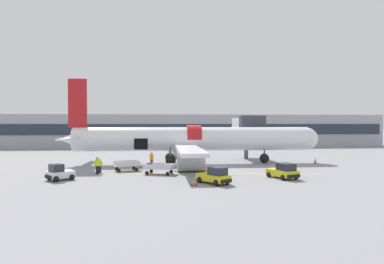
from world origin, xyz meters
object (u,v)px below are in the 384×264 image
baggage_tug_mid (59,173)px  ground_crew_loader_a (152,159)px  ground_crew_driver (97,165)px  baggage_tug_rear (214,176)px  ground_crew_loader_b (100,165)px  airplane (190,140)px  baggage_tug_lead (283,172)px  baggage_cart_loading (128,166)px  baggage_cart_queued (159,169)px

baggage_tug_mid → ground_crew_loader_a: (8.41, 8.76, 0.32)m
ground_crew_loader_a → ground_crew_driver: ground_crew_loader_a is taller
ground_crew_loader_a → ground_crew_driver: size_ratio=1.02×
baggage_tug_rear → ground_crew_loader_b: (-11.34, 7.85, 0.17)m
airplane → baggage_tug_mid: airplane is taller
baggage_tug_lead → baggage_tug_mid: 21.45m
airplane → baggage_tug_lead: bearing=-57.7°
baggage_tug_lead → baggage_tug_mid: bearing=177.6°
baggage_tug_lead → baggage_cart_loading: 17.04m
ground_crew_loader_b → baggage_cart_loading: bearing=22.9°
airplane → ground_crew_driver: size_ratio=18.93×
ground_crew_driver → baggage_cart_queued: bearing=-5.3°
baggage_tug_rear → ground_crew_loader_b: 13.79m
airplane → baggage_cart_loading: (-7.56, -6.05, -2.52)m
baggage_tug_lead → baggage_cart_queued: baggage_tug_lead is taller
baggage_tug_mid → baggage_cart_loading: baggage_tug_mid is taller
baggage_tug_mid → ground_crew_loader_b: bearing=57.7°
baggage_tug_rear → ground_crew_loader_a: ground_crew_loader_a is taller
baggage_tug_mid → baggage_tug_rear: (14.28, -3.20, 0.01)m
ground_crew_driver → baggage_tug_mid: bearing=-128.5°
airplane → baggage_tug_lead: size_ratio=9.59×
baggage_tug_mid → baggage_tug_lead: bearing=-2.4°
ground_crew_loader_a → baggage_tug_lead: bearing=-36.6°
ground_crew_driver → baggage_tug_rear: bearing=-30.7°
baggage_tug_rear → ground_crew_driver: bearing=149.3°
baggage_tug_mid → baggage_tug_rear: 14.63m
baggage_cart_loading → baggage_cart_queued: bearing=-38.9°
airplane → baggage_tug_lead: (8.08, -12.81, -2.43)m
ground_crew_loader_a → baggage_tug_mid: bearing=-133.8°
ground_crew_loader_a → ground_crew_driver: (-5.55, -5.17, -0.02)m
baggage_cart_queued → ground_crew_loader_a: size_ratio=2.24×
baggage_cart_loading → ground_crew_driver: ground_crew_driver is taller
baggage_cart_queued → baggage_tug_mid: bearing=-162.3°
baggage_tug_lead → baggage_cart_queued: 12.69m
baggage_tug_mid → ground_crew_loader_b: size_ratio=1.73×
baggage_cart_queued → ground_crew_loader_b: size_ratio=2.63×
baggage_tug_rear → ground_crew_loader_b: size_ratio=2.15×
ground_crew_loader_b → ground_crew_driver: size_ratio=0.87×
baggage_cart_loading → ground_crew_loader_b: (-2.85, -1.21, 0.25)m
baggage_tug_mid → ground_crew_driver: bearing=51.5°
airplane → ground_crew_loader_b: size_ratio=21.79×
ground_crew_loader_b → ground_crew_driver: 1.07m
airplane → baggage_tug_rear: airplane is taller
baggage_tug_rear → baggage_cart_queued: (-4.93, 6.19, -0.07)m
ground_crew_loader_b → baggage_tug_mid: bearing=-122.3°
baggage_tug_lead → ground_crew_driver: 19.11m
ground_crew_loader_a → ground_crew_loader_b: 6.84m
ground_crew_loader_b → baggage_tug_lead: bearing=-16.7°
ground_crew_loader_a → ground_crew_driver: 7.59m
ground_crew_driver → airplane: bearing=38.4°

